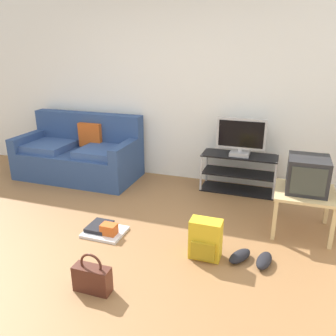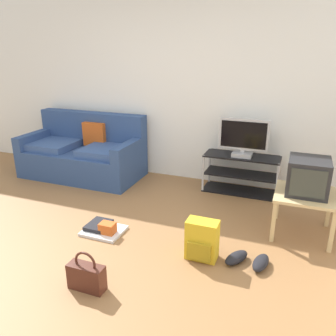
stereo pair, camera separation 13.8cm
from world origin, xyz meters
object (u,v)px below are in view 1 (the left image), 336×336
sneakers_pair (252,258)px  couch (80,155)px  flat_tv (241,137)px  crt_tv (307,174)px  side_table (304,197)px  backpack (205,240)px  tv_stand (238,173)px  floor_tray (104,230)px  handbag (92,278)px

sneakers_pair → couch: bearing=151.8°
flat_tv → crt_tv: bearing=-46.9°
couch → side_table: (3.13, -0.69, 0.06)m
flat_tv → sneakers_pair: flat_tv is taller
flat_tv → backpack: bearing=-92.1°
side_table → backpack: side_table is taller
couch → backpack: 2.73m
side_table → couch: bearing=167.5°
tv_stand → couch: bearing=-175.4°
sneakers_pair → floor_tray: (-1.53, 0.03, -0.00)m
couch → handbag: size_ratio=5.10×
tv_stand → side_table: 1.19m
tv_stand → side_table: bearing=-48.2°
flat_tv → floor_tray: size_ratio=1.52×
backpack → floor_tray: bearing=179.8°
backpack → sneakers_pair: (0.43, 0.05, -0.14)m
flat_tv → backpack: (-0.06, -1.67, -0.57)m
couch → side_table: 3.20m
couch → tv_stand: 2.34m
flat_tv → handbag: size_ratio=1.83×
side_table → backpack: bearing=-136.6°
backpack → couch: bearing=150.5°
flat_tv → side_table: bearing=-47.5°
flat_tv → floor_tray: flat_tv is taller
crt_tv → floor_tray: bearing=-159.2°
backpack → handbag: backpack is taller
backpack → sneakers_pair: 0.45m
couch → floor_tray: size_ratio=4.24×
tv_stand → handbag: bearing=-108.3°
flat_tv → backpack: 1.76m
handbag → backpack: bearing=45.3°
crt_tv → backpack: size_ratio=1.11×
crt_tv → handbag: size_ratio=1.22×
flat_tv → couch: bearing=-175.9°
tv_stand → floor_tray: size_ratio=2.36×
tv_stand → crt_tv: 1.24m
backpack → sneakers_pair: size_ratio=0.90×
tv_stand → floor_tray: bearing=-125.9°
tv_stand → side_table: (0.79, -0.88, 0.14)m
flat_tv → sneakers_pair: (0.36, -1.62, -0.71)m
tv_stand → sneakers_pair: (0.36, -1.64, -0.21)m
tv_stand → flat_tv: (-0.00, -0.02, 0.50)m
couch → side_table: bearing=-12.5°
couch → crt_tv: couch is taller
flat_tv → sneakers_pair: bearing=-77.3°
couch → sneakers_pair: 3.08m
side_table → tv_stand: bearing=131.8°
crt_tv → handbag: crt_tv is taller
backpack → tv_stand: bearing=91.8°
couch → backpack: size_ratio=4.63×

